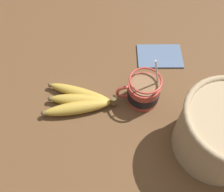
{
  "coord_description": "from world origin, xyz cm",
  "views": [
    {
      "loc": [
        11.93,
        36.99,
        67.46
      ],
      "look_at": [
        7.08,
        -2.72,
        7.17
      ],
      "focal_mm": 40.0,
      "sensor_mm": 36.0,
      "label": 1
    }
  ],
  "objects": [
    {
      "name": "table",
      "position": [
        0.0,
        0.0,
        1.46
      ],
      "size": [
        126.93,
        126.93,
        2.92
      ],
      "color": "brown",
      "rests_on": "ground"
    },
    {
      "name": "coffee_mug",
      "position": [
        -2.29,
        -3.37,
        6.93
      ],
      "size": [
        13.48,
        9.65,
        17.33
      ],
      "color": "#B23D33",
      "rests_on": "table"
    },
    {
      "name": "banana_bunch",
      "position": [
        16.79,
        -3.81,
        4.76
      ],
      "size": [
        22.4,
        13.52,
        4.21
      ],
      "color": "brown",
      "rests_on": "table"
    },
    {
      "name": "woven_basket",
      "position": [
        -18.67,
        13.86,
        11.6
      ],
      "size": [
        23.42,
        23.42,
        16.58
      ],
      "color": "tan",
      "rests_on": "table"
    },
    {
      "name": "napkin",
      "position": [
        -11.66,
        -19.81,
        3.22
      ],
      "size": [
        16.47,
        12.45,
        0.6
      ],
      "color": "slate",
      "rests_on": "table"
    }
  ]
}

